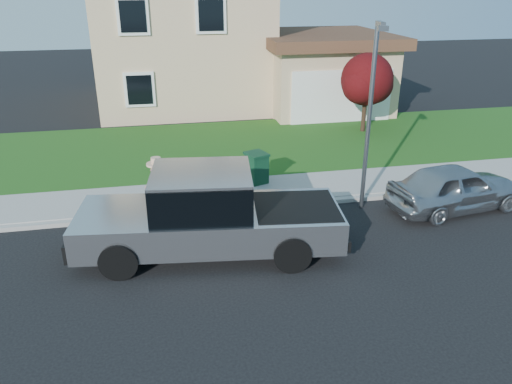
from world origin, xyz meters
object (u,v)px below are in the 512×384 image
at_px(sedan, 456,187).
at_px(street_lamp, 371,108).
at_px(pickup_truck, 208,215).
at_px(trash_bin, 256,167).
at_px(ornamental_tree, 367,82).
at_px(woman, 159,197).

height_order(sedan, street_lamp, street_lamp).
distance_m(pickup_truck, street_lamp, 5.18).
xyz_separation_m(trash_bin, street_lamp, (2.63, -2.17, 2.26)).
height_order(trash_bin, street_lamp, street_lamp).
distance_m(pickup_truck, sedan, 7.11).
height_order(ornamental_tree, trash_bin, ornamental_tree).
xyz_separation_m(pickup_truck, trash_bin, (1.90, 3.77, -0.32)).
bearing_deg(woman, ornamental_tree, -139.92).
relative_size(pickup_truck, sedan, 1.65).
relative_size(pickup_truck, street_lamp, 1.27).
relative_size(woman, street_lamp, 0.39).
xyz_separation_m(sedan, ornamental_tree, (0.46, 7.62, 1.49)).
relative_size(woman, sedan, 0.51).
distance_m(sedan, street_lamp, 3.40).
relative_size(woman, trash_bin, 2.08).
distance_m(woman, street_lamp, 5.97).
bearing_deg(woman, sedan, 177.42).
height_order(pickup_truck, sedan, pickup_truck).
distance_m(sedan, trash_bin, 5.82).
relative_size(pickup_truck, woman, 3.24).
bearing_deg(street_lamp, sedan, -3.29).
bearing_deg(trash_bin, woman, -161.52).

